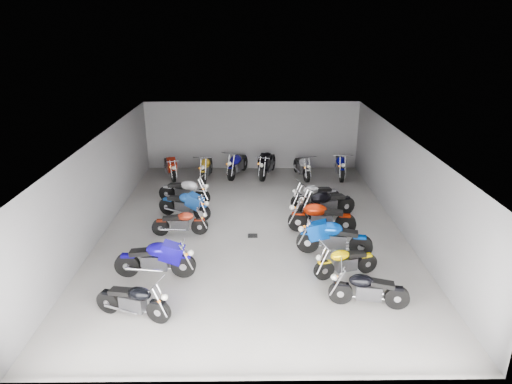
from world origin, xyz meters
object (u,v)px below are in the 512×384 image
motorcycle_left_d (181,222)px  motorcycle_right_f (315,195)px  motorcycle_right_d (321,217)px  motorcycle_right_e (326,204)px  motorcycle_left_e (185,205)px  motorcycle_right_c (333,238)px  motorcycle_back_d (267,164)px  motorcycle_right_a (368,289)px  motorcycle_back_e (302,167)px  motorcycle_back_c (237,164)px  motorcycle_back_f (340,165)px  motorcycle_left_f (185,191)px  motorcycle_back_b (206,167)px  motorcycle_left_a (134,300)px  motorcycle_right_b (345,261)px  motorcycle_back_a (170,166)px  drain_grate (253,236)px  motorcycle_left_b (156,259)px

motorcycle_left_d → motorcycle_right_f: bearing=113.9°
motorcycle_right_d → motorcycle_right_e: size_ratio=1.04×
motorcycle_left_e → motorcycle_right_c: 5.62m
motorcycle_back_d → motorcycle_right_c: bearing=119.3°
motorcycle_right_a → motorcycle_back_e: size_ratio=0.95×
motorcycle_right_e → motorcycle_back_d: size_ratio=0.93×
motorcycle_back_c → motorcycle_back_f: (4.67, -0.23, -0.01)m
motorcycle_left_d → motorcycle_right_e: motorcycle_right_e is taller
motorcycle_left_f → motorcycle_back_b: bearing=-174.0°
motorcycle_right_d → motorcycle_back_b: size_ratio=1.02×
motorcycle_left_f → motorcycle_right_c: (5.04, -4.24, 0.04)m
motorcycle_left_a → motorcycle_right_b: motorcycle_left_a is taller
motorcycle_right_c → motorcycle_right_f: bearing=11.4°
motorcycle_right_a → motorcycle_right_e: 5.44m
motorcycle_right_e → motorcycle_back_a: motorcycle_right_e is taller
motorcycle_right_c → motorcycle_back_f: size_ratio=1.00×
motorcycle_right_d → motorcycle_back_d: size_ratio=0.97×
drain_grate → motorcycle_right_e: motorcycle_right_e is taller
motorcycle_back_b → motorcycle_back_f: size_ratio=0.98×
motorcycle_right_b → motorcycle_back_e: (-0.29, 8.63, 0.05)m
drain_grate → motorcycle_right_a: motorcycle_right_a is taller
motorcycle_right_c → motorcycle_right_f: 3.78m
motorcycle_left_e → motorcycle_back_b: 4.39m
motorcycle_right_a → motorcycle_back_b: (-4.88, 9.88, 0.06)m
motorcycle_back_d → motorcycle_left_d: bearing=80.0°
motorcycle_left_f → motorcycle_back_e: size_ratio=1.00×
drain_grate → motorcycle_left_b: 3.71m
motorcycle_back_e → motorcycle_back_f: size_ratio=0.91×
motorcycle_right_c → motorcycle_back_c: (-3.10, 7.64, 0.00)m
motorcycle_left_b → motorcycle_right_c: 5.24m
motorcycle_left_f → motorcycle_right_d: size_ratio=0.91×
motorcycle_left_e → motorcycle_back_b: motorcycle_back_b is taller
motorcycle_back_a → motorcycle_back_e: 5.98m
motorcycle_left_e → motorcycle_left_f: (-0.19, 1.41, 0.01)m
motorcycle_back_d → motorcycle_right_e: bearing=128.2°
motorcycle_left_a → motorcycle_left_e: 5.95m
drain_grate → motorcycle_back_e: size_ratio=0.15×
motorcycle_right_f → motorcycle_back_d: size_ratio=0.84×
motorcycle_left_d → motorcycle_left_f: size_ratio=0.90×
motorcycle_back_e → motorcycle_back_a: bearing=-12.6°
motorcycle_back_b → motorcycle_back_c: size_ratio=1.00×
motorcycle_right_a → motorcycle_right_b: (-0.28, 1.42, -0.02)m
drain_grate → motorcycle_back_a: size_ratio=0.16×
motorcycle_left_e → motorcycle_back_c: bearing=-176.1°
motorcycle_right_f → motorcycle_back_e: size_ratio=0.95×
motorcycle_left_e → motorcycle_back_b: bearing=-161.1°
drain_grate → motorcycle_right_b: motorcycle_right_b is taller
motorcycle_right_b → motorcycle_back_d: motorcycle_back_d is taller
motorcycle_right_f → motorcycle_right_b: bearing=162.4°
motorcycle_back_c → motorcycle_right_d: bearing=134.5°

